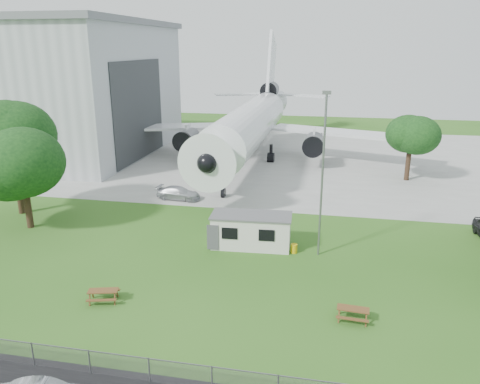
% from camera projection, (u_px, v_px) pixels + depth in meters
% --- Properties ---
extents(ground, '(160.00, 160.00, 0.00)m').
position_uv_depth(ground, '(189.00, 283.00, 30.93)').
color(ground, '#467A29').
extents(concrete_apron, '(120.00, 46.00, 0.03)m').
position_uv_depth(concrete_apron, '(268.00, 156.00, 66.52)').
color(concrete_apron, '#B7B7B2').
rests_on(concrete_apron, ground).
extents(hangar, '(43.00, 31.00, 18.55)m').
position_uv_depth(hangar, '(12.00, 86.00, 68.86)').
color(hangar, '#B2B7BC').
rests_on(hangar, ground).
extents(airliner, '(46.36, 47.73, 17.69)m').
position_uv_depth(airliner, '(252.00, 121.00, 63.31)').
color(airliner, white).
rests_on(airliner, ground).
extents(site_cabin, '(6.82, 3.04, 2.62)m').
position_uv_depth(site_cabin, '(251.00, 231.00, 36.31)').
color(site_cabin, silver).
rests_on(site_cabin, ground).
extents(picnic_west, '(2.12, 1.91, 0.76)m').
position_uv_depth(picnic_west, '(104.00, 301.00, 28.75)').
color(picnic_west, brown).
rests_on(picnic_west, ground).
extents(picnic_east, '(1.91, 1.63, 0.76)m').
position_uv_depth(picnic_east, '(352.00, 320.00, 26.78)').
color(picnic_east, brown).
rests_on(picnic_east, ground).
extents(fence, '(58.00, 0.04, 1.30)m').
position_uv_depth(fence, '(130.00, 379.00, 22.03)').
color(fence, gray).
rests_on(fence, ground).
extents(lamp_mast, '(0.16, 0.16, 12.00)m').
position_uv_depth(lamp_mast, '(322.00, 178.00, 33.44)').
color(lamp_mast, slate).
rests_on(lamp_mast, ground).
extents(tree_west_big, '(7.66, 7.66, 11.33)m').
position_uv_depth(tree_west_big, '(11.00, 134.00, 41.76)').
color(tree_west_big, '#382619').
rests_on(tree_west_big, ground).
extents(tree_west_small, '(7.40, 7.40, 9.55)m').
position_uv_depth(tree_west_small, '(22.00, 162.00, 38.80)').
color(tree_west_small, '#382619').
rests_on(tree_west_small, ground).
extents(tree_far_apron, '(5.19, 5.19, 8.10)m').
position_uv_depth(tree_far_apron, '(411.00, 134.00, 53.15)').
color(tree_far_apron, '#382619').
rests_on(tree_far_apron, ground).
extents(car_apron_van, '(4.61, 2.16, 1.30)m').
position_uv_depth(car_apron_van, '(178.00, 193.00, 47.74)').
color(car_apron_van, silver).
rests_on(car_apron_van, ground).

